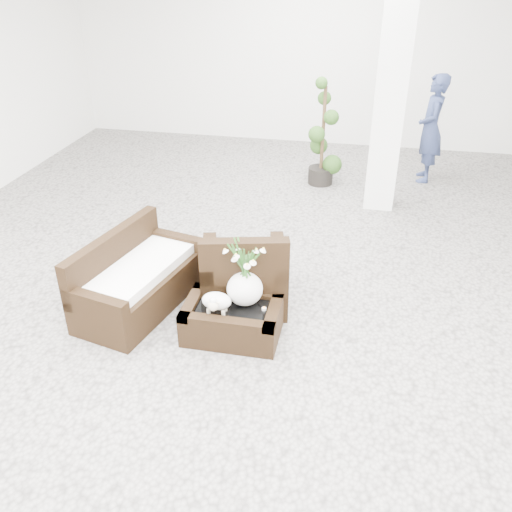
% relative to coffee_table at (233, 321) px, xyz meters
% --- Properties ---
extents(ground, '(11.00, 11.00, 0.00)m').
position_rel_coffee_table_xyz_m(ground, '(0.13, 0.57, -0.16)').
color(ground, gray).
rests_on(ground, ground).
extents(column, '(0.40, 0.40, 3.50)m').
position_rel_coffee_table_xyz_m(column, '(1.33, 3.37, 1.59)').
color(column, white).
rests_on(column, ground).
extents(coffee_table, '(0.90, 0.60, 0.31)m').
position_rel_coffee_table_xyz_m(coffee_table, '(0.00, 0.00, 0.00)').
color(coffee_table, black).
rests_on(coffee_table, ground).
extents(sheep_figurine, '(0.28, 0.23, 0.21)m').
position_rel_coffee_table_xyz_m(sheep_figurine, '(-0.12, -0.10, 0.26)').
color(sheep_figurine, white).
rests_on(sheep_figurine, coffee_table).
extents(planter_narcissus, '(0.44, 0.44, 0.80)m').
position_rel_coffee_table_xyz_m(planter_narcissus, '(0.10, 0.10, 0.56)').
color(planter_narcissus, white).
rests_on(planter_narcissus, coffee_table).
extents(tealight, '(0.04, 0.04, 0.03)m').
position_rel_coffee_table_xyz_m(tealight, '(0.30, 0.02, 0.17)').
color(tealight, white).
rests_on(tealight, coffee_table).
extents(armchair, '(1.02, 0.99, 0.91)m').
position_rel_coffee_table_xyz_m(armchair, '(-0.02, 0.58, 0.30)').
color(armchair, black).
rests_on(armchair, ground).
extents(loveseat, '(1.01, 1.57, 0.77)m').
position_rel_coffee_table_xyz_m(loveseat, '(-1.04, 0.29, 0.23)').
color(loveseat, black).
rests_on(loveseat, ground).
extents(topiary, '(0.43, 0.43, 1.60)m').
position_rel_coffee_table_xyz_m(topiary, '(0.43, 4.02, 0.64)').
color(topiary, '#234215').
rests_on(topiary, ground).
extents(shopper, '(0.40, 0.60, 1.64)m').
position_rel_coffee_table_xyz_m(shopper, '(2.03, 4.51, 0.67)').
color(shopper, navy).
rests_on(shopper, ground).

